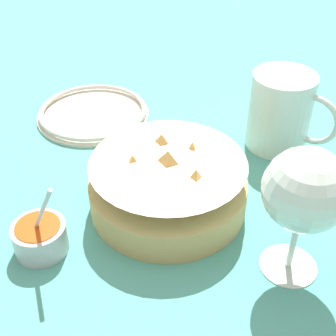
{
  "coord_description": "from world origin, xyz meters",
  "views": [
    {
      "loc": [
        0.24,
        -0.39,
        0.42
      ],
      "look_at": [
        -0.03,
        -0.01,
        0.06
      ],
      "focal_mm": 50.0,
      "sensor_mm": 36.0,
      "label": 1
    }
  ],
  "objects_px": {
    "wine_glass": "(305,193)",
    "side_plate": "(93,113)",
    "beer_mug": "(281,114)",
    "food_basket": "(168,185)",
    "sauce_cup": "(40,236)"
  },
  "relations": [
    {
      "from": "wine_glass",
      "to": "side_plate",
      "type": "relative_size",
      "value": 0.85
    },
    {
      "from": "sauce_cup",
      "to": "beer_mug",
      "type": "relative_size",
      "value": 0.81
    },
    {
      "from": "sauce_cup",
      "to": "side_plate",
      "type": "bearing_deg",
      "value": 120.75
    },
    {
      "from": "wine_glass",
      "to": "beer_mug",
      "type": "distance_m",
      "value": 0.26
    },
    {
      "from": "sauce_cup",
      "to": "side_plate",
      "type": "distance_m",
      "value": 0.31
    },
    {
      "from": "food_basket",
      "to": "beer_mug",
      "type": "bearing_deg",
      "value": 75.16
    },
    {
      "from": "side_plate",
      "to": "food_basket",
      "type": "bearing_deg",
      "value": -25.5
    },
    {
      "from": "food_basket",
      "to": "side_plate",
      "type": "distance_m",
      "value": 0.26
    },
    {
      "from": "wine_glass",
      "to": "sauce_cup",
      "type": "bearing_deg",
      "value": -150.34
    },
    {
      "from": "side_plate",
      "to": "sauce_cup",
      "type": "bearing_deg",
      "value": -59.25
    },
    {
      "from": "sauce_cup",
      "to": "wine_glass",
      "type": "distance_m",
      "value": 0.3
    },
    {
      "from": "beer_mug",
      "to": "wine_glass",
      "type": "bearing_deg",
      "value": -62.13
    },
    {
      "from": "food_basket",
      "to": "side_plate",
      "type": "relative_size",
      "value": 1.07
    },
    {
      "from": "food_basket",
      "to": "sauce_cup",
      "type": "relative_size",
      "value": 1.82
    },
    {
      "from": "food_basket",
      "to": "wine_glass",
      "type": "xyz_separation_m",
      "value": [
        0.17,
        -0.01,
        0.08
      ]
    }
  ]
}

